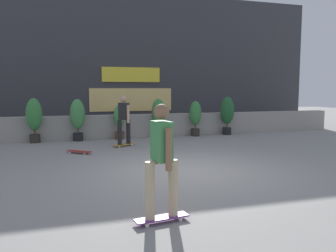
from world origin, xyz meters
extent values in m
plane|color=gray|center=(0.00, 0.00, 0.00)|extent=(48.00, 48.00, 0.00)
cube|color=gray|center=(0.00, 6.00, 0.45)|extent=(18.00, 0.40, 0.90)
cube|color=#38383D|center=(0.00, 10.00, 3.25)|extent=(20.00, 2.00, 6.50)
cube|color=yellow|center=(0.41, 8.96, 2.60)|extent=(2.80, 0.08, 0.70)
cube|color=#F2CC72|center=(0.41, 8.97, 1.40)|extent=(4.00, 0.06, 1.10)
cylinder|color=#2D2823|center=(-3.74, 5.55, 0.15)|extent=(0.36, 0.36, 0.30)
cylinder|color=brown|center=(-3.74, 5.55, 0.38)|extent=(0.06, 0.06, 0.15)
ellipsoid|color=#387F3D|center=(-3.74, 5.55, 1.02)|extent=(0.56, 0.56, 1.14)
cylinder|color=black|center=(-2.25, 5.55, 0.15)|extent=(0.36, 0.36, 0.30)
cylinder|color=brown|center=(-2.25, 5.55, 0.38)|extent=(0.06, 0.06, 0.15)
ellipsoid|color=#428C47|center=(-2.25, 5.55, 1.00)|extent=(0.54, 0.54, 1.10)
cylinder|color=brown|center=(-0.71, 5.55, 0.15)|extent=(0.36, 0.36, 0.30)
cylinder|color=brown|center=(-0.71, 5.55, 0.38)|extent=(0.06, 0.06, 0.15)
ellipsoid|color=#428C47|center=(-0.71, 5.55, 0.88)|extent=(0.42, 0.42, 0.86)
cylinder|color=#2D2823|center=(0.84, 5.55, 0.15)|extent=(0.36, 0.36, 0.30)
cylinder|color=brown|center=(0.84, 5.55, 0.38)|extent=(0.06, 0.06, 0.15)
ellipsoid|color=#387F3D|center=(0.84, 5.55, 0.99)|extent=(0.53, 0.53, 1.09)
cylinder|color=#2D2823|center=(2.39, 5.55, 0.15)|extent=(0.36, 0.36, 0.30)
cylinder|color=brown|center=(2.39, 5.55, 0.38)|extent=(0.06, 0.06, 0.15)
ellipsoid|color=#387F3D|center=(2.39, 5.55, 0.94)|extent=(0.48, 0.48, 0.98)
cylinder|color=black|center=(3.82, 5.55, 0.15)|extent=(0.36, 0.36, 0.30)
cylinder|color=brown|center=(3.82, 5.55, 0.38)|extent=(0.06, 0.06, 0.15)
ellipsoid|color=#235B2D|center=(3.82, 5.55, 1.02)|extent=(0.56, 0.56, 1.15)
cube|color=#BF8C26|center=(-0.82, 3.85, 0.07)|extent=(0.80, 0.54, 0.02)
cylinder|color=silver|center=(-0.63, 4.04, 0.03)|extent=(0.06, 0.05, 0.06)
cylinder|color=silver|center=(-0.55, 3.90, 0.03)|extent=(0.06, 0.05, 0.06)
cylinder|color=silver|center=(-1.09, 3.81, 0.03)|extent=(0.06, 0.05, 0.06)
cylinder|color=silver|center=(-1.01, 3.66, 0.03)|extent=(0.06, 0.05, 0.06)
cylinder|color=black|center=(-0.66, 3.94, 0.49)|extent=(0.14, 0.14, 0.82)
cylinder|color=black|center=(-0.98, 3.77, 0.49)|extent=(0.14, 0.14, 0.82)
cube|color=#262628|center=(-0.82, 3.85, 1.18)|extent=(0.34, 0.41, 0.56)
sphere|color=tan|center=(-0.82, 3.85, 1.59)|extent=(0.22, 0.22, 0.22)
cylinder|color=tan|center=(-0.93, 4.06, 1.10)|extent=(0.09, 0.09, 0.58)
cylinder|color=tan|center=(-0.71, 3.64, 1.10)|extent=(0.09, 0.09, 0.58)
cube|color=#72338C|center=(-1.40, -2.82, 0.07)|extent=(0.82, 0.31, 0.02)
cylinder|color=silver|center=(-1.16, -2.71, 0.03)|extent=(0.06, 0.04, 0.06)
cylinder|color=silver|center=(-1.14, -2.87, 0.03)|extent=(0.06, 0.04, 0.06)
cylinder|color=silver|center=(-1.67, -2.78, 0.03)|extent=(0.06, 0.04, 0.06)
cylinder|color=silver|center=(-1.65, -2.94, 0.03)|extent=(0.06, 0.04, 0.06)
cylinder|color=tan|center=(-1.23, -2.80, 0.49)|extent=(0.14, 0.14, 0.82)
cylinder|color=tan|center=(-1.58, -2.85, 0.49)|extent=(0.14, 0.14, 0.82)
cube|color=#3F8C4C|center=(-1.40, -2.82, 1.18)|extent=(0.25, 0.39, 0.56)
sphere|color=brown|center=(-1.40, -2.82, 1.59)|extent=(0.22, 0.22, 0.22)
cylinder|color=brown|center=(-1.44, -2.59, 1.10)|extent=(0.09, 0.09, 0.58)
cylinder|color=brown|center=(-1.37, -3.06, 1.10)|extent=(0.09, 0.09, 0.58)
cube|color=maroon|center=(-2.32, 2.96, 0.07)|extent=(0.74, 0.67, 0.02)
cylinder|color=silver|center=(-2.57, 3.07, 0.03)|extent=(0.06, 0.06, 0.06)
cylinder|color=silver|center=(-2.47, 3.19, 0.03)|extent=(0.06, 0.06, 0.06)
cylinder|color=silver|center=(-2.18, 2.73, 0.03)|extent=(0.06, 0.06, 0.06)
cylinder|color=silver|center=(-2.07, 2.85, 0.03)|extent=(0.06, 0.06, 0.06)
camera|label=1|loc=(-2.68, -7.36, 1.89)|focal=36.47mm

